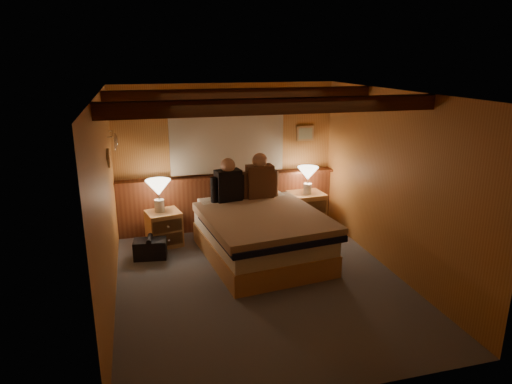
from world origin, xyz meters
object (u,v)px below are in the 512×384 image
object	(u,v)px
nightstand_left	(164,228)
person_right	(260,179)
person_left	(228,183)
nightstand_right	(306,210)
bed	(261,234)
duffel_bag	(150,248)
lamp_right	(308,175)
lamp_left	(158,190)

from	to	relation	value
nightstand_left	person_right	size ratio (longest dim) A/B	0.79
person_left	nightstand_right	bearing A→B (deg)	2.90
bed	duffel_bag	xyz separation A→B (m)	(-1.55, 0.41, -0.22)
bed	person_left	bearing A→B (deg)	109.43
lamp_right	person_left	xyz separation A→B (m)	(-1.40, -0.29, 0.04)
bed	nightstand_right	size ratio (longest dim) A/B	3.62
bed	nightstand_right	world-z (taller)	bed
nightstand_right	person_right	xyz separation A→B (m)	(-0.89, -0.27, 0.68)
lamp_right	duffel_bag	world-z (taller)	lamp_right
person_right	duffel_bag	world-z (taller)	person_right
bed	duffel_bag	bearing A→B (deg)	158.41
nightstand_left	nightstand_right	xyz separation A→B (m)	(2.38, 0.15, 0.04)
nightstand_right	lamp_left	world-z (taller)	lamp_left
bed	lamp_right	bearing A→B (deg)	35.37
bed	person_right	size ratio (longest dim) A/B	3.03
duffel_bag	nightstand_left	bearing A→B (deg)	68.69
lamp_left	lamp_right	distance (m)	2.42
lamp_left	duffel_bag	xyz separation A→B (m)	(-0.19, -0.46, -0.74)
nightstand_right	person_left	bearing A→B (deg)	-171.01
nightstand_right	lamp_left	size ratio (longest dim) A/B	1.23
person_left	duffel_bag	world-z (taller)	person_left
bed	nightstand_right	xyz separation A→B (m)	(1.07, 0.99, -0.06)
bed	person_right	xyz separation A→B (m)	(0.18, 0.72, 0.62)
lamp_right	duffel_bag	distance (m)	2.78
nightstand_right	lamp_left	distance (m)	2.50
lamp_right	person_left	bearing A→B (deg)	-168.41
lamp_left	nightstand_right	bearing A→B (deg)	2.97
nightstand_right	duffel_bag	bearing A→B (deg)	-171.22
lamp_left	person_right	size ratio (longest dim) A/B	0.68
lamp_left	duffel_bag	world-z (taller)	lamp_left
nightstand_left	person_left	xyz separation A→B (m)	(0.98, -0.17, 0.69)
nightstand_left	person_right	xyz separation A→B (m)	(1.49, -0.12, 0.71)
person_left	lamp_left	bearing A→B (deg)	159.55
lamp_right	person_right	distance (m)	0.92
person_left	duffel_bag	xyz separation A→B (m)	(-1.21, -0.26, -0.82)
nightstand_left	person_right	bearing A→B (deg)	-16.80
lamp_left	person_left	size ratio (longest dim) A/B	0.72
lamp_left	person_right	world-z (taller)	person_right
nightstand_left	lamp_left	bearing A→B (deg)	141.50
nightstand_right	person_right	world-z (taller)	person_right
nightstand_right	person_left	distance (m)	1.58
bed	person_right	world-z (taller)	person_right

